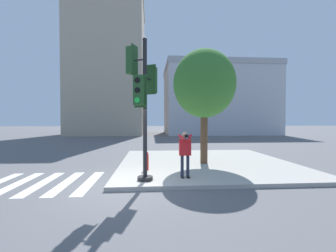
# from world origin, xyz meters

# --- Properties ---
(ground_plane) EXTENTS (160.00, 160.00, 0.00)m
(ground_plane) POSITION_xyz_m (0.00, 0.00, 0.00)
(ground_plane) COLOR #5B5B5E
(sidewalk_corner) EXTENTS (8.00, 8.00, 0.14)m
(sidewalk_corner) POSITION_xyz_m (3.50, 3.50, 0.07)
(sidewalk_corner) COLOR #ADA89E
(sidewalk_corner) RESTS_ON ground_plane
(crosswalk_stripes) EXTENTS (3.53, 3.00, 0.01)m
(crosswalk_stripes) POSITION_xyz_m (-2.77, 0.64, 0.00)
(crosswalk_stripes) COLOR silver
(crosswalk_stripes) RESTS_ON ground_plane
(traffic_signal_pole) EXTENTS (1.06, 1.28, 4.70)m
(traffic_signal_pole) POSITION_xyz_m (0.61, 0.29, 3.02)
(traffic_signal_pole) COLOR black
(traffic_signal_pole) RESTS_ON sidewalk_corner
(person_photographer) EXTENTS (0.50, 0.53, 1.59)m
(person_photographer) POSITION_xyz_m (2.07, 0.49, 1.10)
(person_photographer) COLOR black
(person_photographer) RESTS_ON sidewalk_corner
(street_tree) EXTENTS (2.86, 2.86, 5.25)m
(street_tree) POSITION_xyz_m (3.35, 3.02, 3.79)
(street_tree) COLOR brown
(street_tree) RESTS_ON sidewalk_corner
(fire_hydrant) EXTENTS (0.17, 0.23, 0.73)m
(fire_hydrant) POSITION_xyz_m (0.72, 1.78, 0.50)
(fire_hydrant) COLOR red
(fire_hydrant) RESTS_ON sidewalk_corner
(building_left) EXTENTS (10.79, 13.58, 21.61)m
(building_left) POSITION_xyz_m (-5.60, 29.80, 10.82)
(building_left) COLOR tan
(building_left) RESTS_ON ground_plane
(building_right) EXTENTS (16.62, 11.39, 10.79)m
(building_right) POSITION_xyz_m (11.51, 28.48, 5.41)
(building_right) COLOR #BCBCC1
(building_right) RESTS_ON ground_plane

